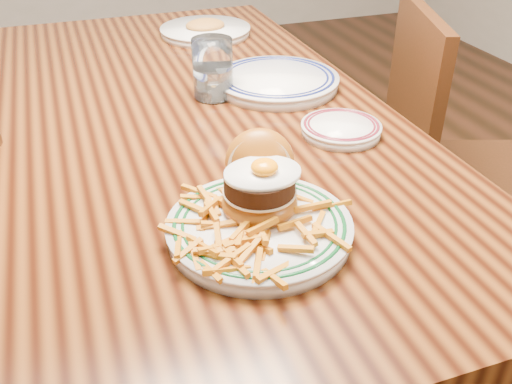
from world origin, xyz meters
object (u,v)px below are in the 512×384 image
object	(u,v)px
main_plate	(259,211)
side_plate	(341,128)
table	(190,146)
chair_right	(446,164)

from	to	relation	value
main_plate	side_plate	world-z (taller)	main_plate
table	side_plate	bearing A→B (deg)	-39.78
table	chair_right	distance (m)	0.74
chair_right	main_plate	distance (m)	0.90
side_plate	table	bearing A→B (deg)	143.42
main_plate	side_plate	xyz separation A→B (m)	(0.26, 0.25, -0.02)
chair_right	side_plate	size ratio (longest dim) A/B	5.67
chair_right	table	bearing A→B (deg)	18.70
main_plate	side_plate	size ratio (longest dim) A/B	1.84
chair_right	side_plate	xyz separation A→B (m)	(-0.45, -0.21, 0.28)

